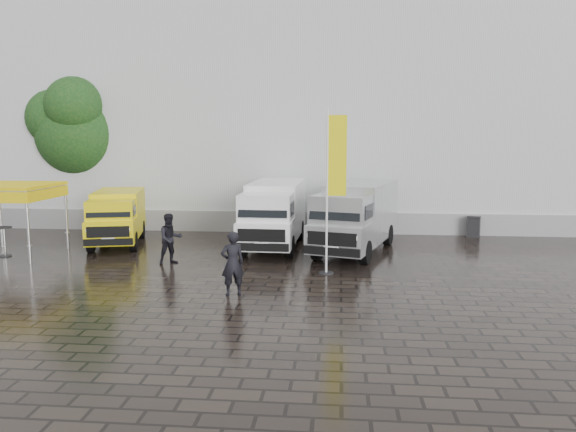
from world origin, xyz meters
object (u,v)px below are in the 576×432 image
Objects in this scene: cocktail_table at (5,242)px; wheelie_bin at (474,227)px; canopy_tent at (10,189)px; person_front at (233,263)px; person_tent at (170,239)px; flagpole at (333,182)px; van_white at (274,216)px; van_yellow at (117,218)px; van_silver at (356,218)px.

wheelie_bin is at bearing 17.55° from cocktail_table.
person_front is at bearing -26.27° from canopy_tent.
person_front reaches higher than person_tent.
person_front is (-2.83, -2.87, -2.16)m from flagpole.
canopy_tent is at bearing 171.54° from flagpole.
cocktail_table is at bearing -144.95° from wheelie_bin.
van_white is at bearing 9.39° from person_tent.
van_yellow is 0.79× the size of van_white.
flagpole is 4.57m from person_front.
canopy_tent is (-9.88, -2.47, 1.25)m from van_white.
van_yellow is at bearing 99.70° from person_tent.
wheelie_bin is (6.38, 7.56, -2.62)m from flagpole.
van_silver is at bearing 7.86° from canopy_tent.
cocktail_table is 6.76m from person_tent.
canopy_tent is 2.04m from cocktail_table.
van_silver is at bearing 8.87° from cocktail_table.
canopy_tent is at bearing -164.33° from van_white.
van_yellow is 6.71m from van_white.
van_silver is at bearing -13.48° from person_tent.
van_yellow is 4.27m from canopy_tent.
van_white reaches higher than person_tent.
van_silver is 6.79m from wheelie_bin.
van_silver is 7.25m from person_tent.
person_tent is at bearing -7.61° from canopy_tent.
van_yellow is 4.71m from person_tent.
wheelie_bin is at bearing -154.88° from person_front.
van_white is 1.12× the size of flagpole.
wheelie_bin is at bearing -7.01° from person_tent.
flagpole is at bearing -58.57° from van_white.
person_tent is (3.33, -3.33, -0.21)m from van_yellow.
cocktail_table is at bearing 172.89° from flagpole.
person_front is at bearing -62.47° from van_yellow.
van_yellow reaches higher than cocktail_table.
flagpole is at bearing -158.04° from person_front.
van_white is at bearing -174.32° from van_silver.
person_tent is at bearing -134.17° from wheelie_bin.
van_white is 6.40× the size of wheelie_bin.
flagpole is at bearing -7.11° from cocktail_table.
van_white is 7.20m from person_front.
canopy_tent reaches higher than van_yellow.
cocktail_table is 10.71m from person_front.
van_yellow is at bearing 37.71° from canopy_tent.
person_front reaches higher than wheelie_bin.
flagpole is 2.91× the size of person_front.
van_white is at bearing -142.35° from wheelie_bin.
van_silver is 1.14× the size of flagpole.
van_white is at bearing -13.90° from van_yellow.
van_white reaches higher than person_front.
wheelie_bin is at bearing 16.98° from canopy_tent.
van_yellow reaches higher than person_front.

